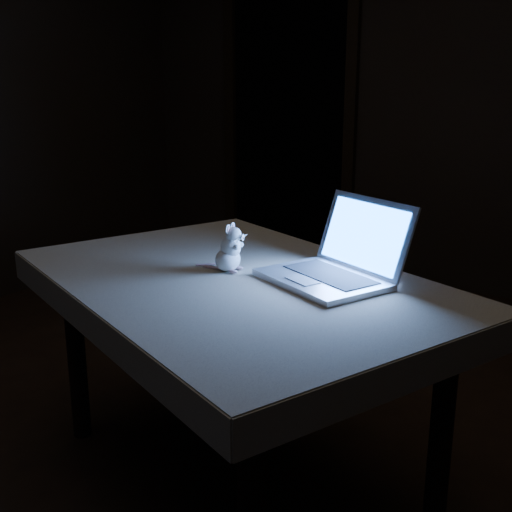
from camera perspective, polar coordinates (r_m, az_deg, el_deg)
The scene contains 7 objects.
floor at distance 2.42m, azimuth -3.71°, elevation -18.49°, with size 5.00×5.00×0.00m, color black.
back_wall at distance 4.29m, azimuth 16.37°, elevation 14.28°, with size 4.50×0.04×2.60m, color black.
doorway at distance 4.72m, azimuth 2.94°, elevation 12.08°, with size 1.06×0.36×2.13m, color black, non-canonical shape.
table at distance 2.20m, azimuth -1.81°, elevation -11.19°, with size 1.36×0.88×0.73m, color black, non-canonical shape.
tablecloth at distance 2.08m, azimuth 0.38°, elevation -3.10°, with size 1.46×0.97×0.10m, color beige, non-canonical shape.
laptop at distance 1.98m, azimuth 5.97°, elevation 1.21°, with size 0.38×0.33×0.26m, color silver, non-canonical shape.
plush_mouse at distance 2.10m, azimuth -2.54°, elevation 0.76°, with size 0.12×0.12×0.16m, color white, non-canonical shape.
Camera 1 is at (1.18, -1.62, 1.36)m, focal length 45.00 mm.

